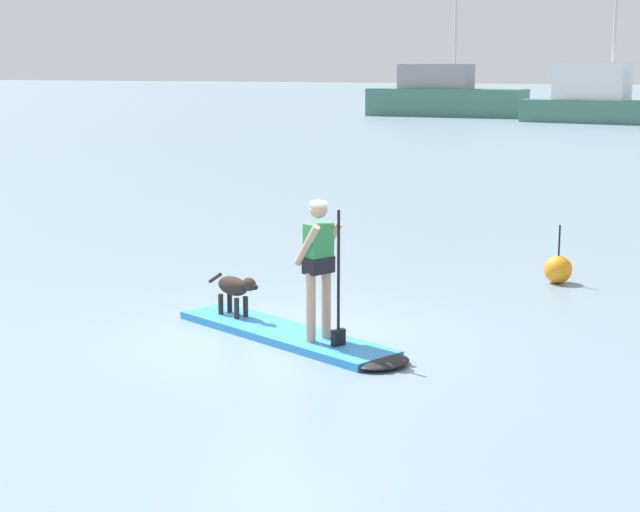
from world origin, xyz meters
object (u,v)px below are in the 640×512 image
dog (235,288)px  marker_buoy (558,269)px  person_paddler (319,260)px  moored_boat_far_starboard (444,96)px  paddleboard (296,337)px  moored_boat_starboard (599,100)px

dog → marker_buoy: marker_buoy is taller
person_paddler → moored_boat_far_starboard: 60.42m
paddleboard → moored_boat_starboard: bearing=98.5°
person_paddler → marker_buoy: 5.46m
moored_boat_starboard → moored_boat_far_starboard: bearing=161.9°
dog → moored_boat_far_starboard: 59.41m
paddleboard → moored_boat_far_starboard: (-19.59, 56.87, 1.36)m
paddleboard → moored_boat_far_starboard: bearing=109.0°
person_paddler → moored_boat_starboard: (-8.31, 53.18, 0.29)m
person_paddler → dog: size_ratio=1.73×
moored_boat_far_starboard → marker_buoy: (21.65, -51.88, -1.19)m
dog → paddleboard: bearing=-19.0°
paddleboard → dog: dog is taller
person_paddler → marker_buoy: person_paddler is taller
dog → marker_buoy: 5.61m
person_paddler → marker_buoy: (1.64, 5.14, -0.89)m
moored_boat_far_starboard → moored_boat_starboard: 12.31m
marker_buoy → moored_boat_far_starboard: bearing=112.6°
paddleboard → dog: bearing=161.0°
paddleboard → marker_buoy: marker_buoy is taller
dog → moored_boat_starboard: 53.08m
paddleboard → marker_buoy: size_ratio=3.97×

